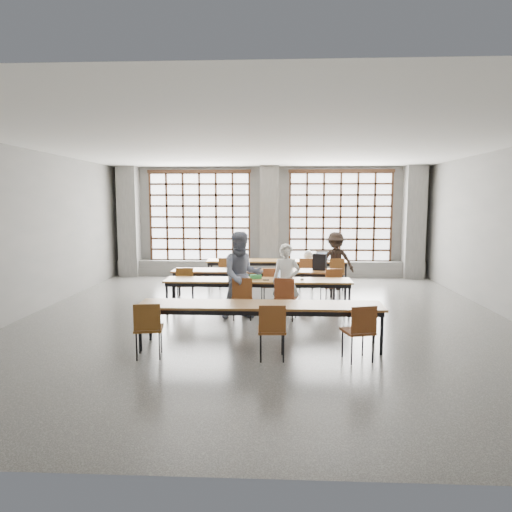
{
  "coord_description": "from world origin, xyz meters",
  "views": [
    {
      "loc": [
        0.26,
        -9.2,
        2.4
      ],
      "look_at": [
        -0.2,
        0.4,
        1.25
      ],
      "focal_mm": 32.0,
      "sensor_mm": 36.0,
      "label": 1
    }
  ],
  "objects": [
    {
      "name": "backpack",
      "position": [
        1.29,
        1.88,
        0.93
      ],
      "size": [
        0.37,
        0.29,
        0.4
      ],
      "primitive_type": "cube",
      "rotation": [
        0.0,
        0.0,
        -0.31
      ],
      "color": "black",
      "rests_on": "desk_row_b"
    },
    {
      "name": "desk_row_a",
      "position": [
        0.24,
        3.72,
        0.66
      ],
      "size": [
        4.0,
        0.7,
        0.73
      ],
      "color": "brown",
      "rests_on": "floor"
    },
    {
      "name": "sill_ledge",
      "position": [
        0.0,
        5.3,
        0.25
      ],
      "size": [
        9.8,
        0.35,
        0.5
      ],
      "primitive_type": "cube",
      "color": "#585855",
      "rests_on": "floor"
    },
    {
      "name": "chair_back_left",
      "position": [
        -1.15,
        3.09,
        0.54
      ],
      "size": [
        0.46,
        0.46,
        0.88
      ],
      "color": "brown",
      "rests_on": "floor"
    },
    {
      "name": "paper_sheet_b",
      "position": [
        -0.61,
        1.78,
        0.73
      ],
      "size": [
        0.31,
        0.24,
        0.0
      ],
      "primitive_type": "cube",
      "rotation": [
        0.0,
        0.0,
        0.09
      ],
      "color": "white",
      "rests_on": "desk_row_b"
    },
    {
      "name": "chair_front_left",
      "position": [
        -0.45,
        -0.15,
        0.54
      ],
      "size": [
        0.46,
        0.46,
        0.88
      ],
      "color": "brown",
      "rests_on": "floor"
    },
    {
      "name": "column_left",
      "position": [
        -4.5,
        5.22,
        1.75
      ],
      "size": [
        0.6,
        0.55,
        3.5
      ],
      "primitive_type": "cube",
      "color": "#585855",
      "rests_on": "floor"
    },
    {
      "name": "laptop_front",
      "position": [
        0.4,
        0.58,
        0.79
      ],
      "size": [
        0.42,
        0.37,
        0.26
      ],
      "color": "silver",
      "rests_on": "desk_row_c"
    },
    {
      "name": "desk_row_d",
      "position": [
        -0.02,
        -1.88,
        0.66
      ],
      "size": [
        4.0,
        0.7,
        0.73
      ],
      "color": "brown",
      "rests_on": "floor"
    },
    {
      "name": "phone",
      "position": [
        0.02,
        0.38,
        0.74
      ],
      "size": [
        0.13,
        0.07,
        0.01
      ],
      "primitive_type": "cube",
      "rotation": [
        0.0,
        0.0,
        0.09
      ],
      "color": "black",
      "rests_on": "desk_row_c"
    },
    {
      "name": "wall_left",
      "position": [
        -5.0,
        0.0,
        1.75
      ],
      "size": [
        0.0,
        11.0,
        11.0
      ],
      "primitive_type": "plane",
      "rotation": [
        1.57,
        0.0,
        1.57
      ],
      "color": "#5F5F5D",
      "rests_on": "floor"
    },
    {
      "name": "paper_sheet_a",
      "position": [
        -0.91,
        1.88,
        0.73
      ],
      "size": [
        0.34,
        0.27,
        0.0
      ],
      "primitive_type": "cube",
      "rotation": [
        0.0,
        0.0,
        0.23
      ],
      "color": "silver",
      "rests_on": "desk_row_b"
    },
    {
      "name": "red_pouch",
      "position": [
        -1.72,
        -2.43,
        0.5
      ],
      "size": [
        0.2,
        0.08,
        0.06
      ],
      "primitive_type": "cube",
      "rotation": [
        0.0,
        0.0,
        0.01
      ],
      "color": "#B11E15",
      "rests_on": "chair_near_left"
    },
    {
      "name": "ceiling",
      "position": [
        0.0,
        0.0,
        3.5
      ],
      "size": [
        11.0,
        11.0,
        0.0
      ],
      "primitive_type": "plane",
      "rotation": [
        3.14,
        0.0,
        0.0
      ],
      "color": "silver",
      "rests_on": "floor"
    },
    {
      "name": "student_back",
      "position": [
        1.84,
        3.22,
        0.79
      ],
      "size": [
        1.15,
        0.87,
        1.57
      ],
      "primitive_type": "imported",
      "rotation": [
        0.0,
        0.0,
        -0.32
      ],
      "color": "black",
      "rests_on": "floor"
    },
    {
      "name": "chair_front_right",
      "position": [
        0.42,
        -0.15,
        0.54
      ],
      "size": [
        0.5,
        0.5,
        0.88
      ],
      "color": "brown",
      "rests_on": "floor"
    },
    {
      "name": "chair_near_left",
      "position": [
        -1.71,
        -2.51,
        0.54
      ],
      "size": [
        0.48,
        0.49,
        0.88
      ],
      "color": "brown",
      "rests_on": "floor"
    },
    {
      "name": "chair_back_right",
      "position": [
        1.85,
        3.09,
        0.54
      ],
      "size": [
        0.45,
        0.46,
        0.88
      ],
      "color": "brown",
      "rests_on": "floor"
    },
    {
      "name": "chair_near_mid",
      "position": [
        0.18,
        -2.51,
        0.54
      ],
      "size": [
        0.44,
        0.44,
        0.88
      ],
      "color": "brown",
      "rests_on": "floor"
    },
    {
      "name": "plastic_bag",
      "position": [
        1.14,
        3.77,
        0.87
      ],
      "size": [
        0.27,
        0.22,
        0.29
      ],
      "primitive_type": "ellipsoid",
      "rotation": [
        0.0,
        0.0,
        -0.04
      ],
      "color": "silver",
      "rests_on": "desk_row_a"
    },
    {
      "name": "chair_back_mid",
      "position": [
        1.04,
        3.09,
        0.54
      ],
      "size": [
        0.42,
        0.43,
        0.88
      ],
      "color": "brown",
      "rests_on": "floor"
    },
    {
      "name": "student_male",
      "position": [
        0.44,
        -0.02,
        0.78
      ],
      "size": [
        0.6,
        0.43,
        1.55
      ],
      "primitive_type": "imported",
      "rotation": [
        0.0,
        0.0,
        -0.1
      ],
      "color": "white",
      "rests_on": "floor"
    },
    {
      "name": "student_female",
      "position": [
        -0.46,
        -0.02,
        0.9
      ],
      "size": [
        1.02,
        0.88,
        1.79
      ],
      "primitive_type": "imported",
      "rotation": [
        0.0,
        0.0,
        0.27
      ],
      "color": "navy",
      "rests_on": "floor"
    },
    {
      "name": "column_mid",
      "position": [
        0.0,
        5.22,
        1.75
      ],
      "size": [
        0.6,
        0.55,
        3.5
      ],
      "primitive_type": "cube",
      "color": "#585855",
      "rests_on": "floor"
    },
    {
      "name": "desk_row_b",
      "position": [
        -0.31,
        1.83,
        0.66
      ],
      "size": [
        4.0,
        0.7,
        0.73
      ],
      "color": "brown",
      "rests_on": "floor"
    },
    {
      "name": "green_box",
      "position": [
        -0.21,
        0.56,
        0.78
      ],
      "size": [
        0.26,
        0.15,
        0.09
      ],
      "primitive_type": "cube",
      "rotation": [
        0.0,
        0.0,
        0.24
      ],
      "color": "#2C873E",
      "rests_on": "desk_row_c"
    },
    {
      "name": "laptop_back",
      "position": [
        1.58,
        3.83,
        0.79
      ],
      "size": [
        0.43,
        0.4,
        0.26
      ],
      "color": "#B3B3B8",
      "rests_on": "desk_row_a"
    },
    {
      "name": "chair_mid_centre",
      "position": [
        0.11,
        1.21,
        0.54
      ],
      "size": [
        0.49,
        0.5,
        0.88
      ],
      "color": "maroon",
      "rests_on": "floor"
    },
    {
      "name": "desk_row_c",
      "position": [
        -0.16,
        0.48,
        0.66
      ],
      "size": [
        4.0,
        0.7,
        0.73
      ],
      "color": "brown",
      "rests_on": "floor"
    },
    {
      "name": "wall_back",
      "position": [
        0.0,
        5.5,
        1.75
      ],
      "size": [
        10.0,
        0.0,
        10.0
      ],
      "primitive_type": "plane",
      "rotation": [
        1.57,
        0.0,
        0.0
      ],
      "color": "#5F5F5D",
      "rests_on": "floor"
    },
    {
      "name": "window_left",
      "position": [
        -2.25,
        5.42,
        1.9
      ],
      "size": [
        3.32,
        0.12,
        3.0
      ],
      "color": "white",
      "rests_on": "wall_back"
    },
    {
      "name": "chair_near_right",
      "position": [
        1.5,
        -2.51,
        0.54
      ],
      "size": [
        0.52,
        0.52,
        0.88
      ],
      "color": "brown",
      "rests_on": "floor"
    },
    {
      "name": "column_right",
      "position": [
        4.5,
        5.22,
        1.75
      ],
      "size": [
        0.6,
        0.55,
        3.5
      ],
      "primitive_type": "cube",
      "color": "#585855",
      "rests_on": "floor"
    },
    {
      "name": "floor",
      "position": [
        0.0,
        0.0,
        0.0
      ],
      "size": [
        11.0,
        11.0,
        0.0
      ],
      "primitive_type": "plane",
      "color": "#464644",
      "rests_on": "ground"
    },
    {
      "name": "chair_mid_left",
      "position": [
        -1.9,
        1.21,
        0.54
      ],
      "size": [
        0.47,
        0.47,
        0.88
      ],
      "color": "brown",
      "rests_on": "floor"
    },
    {
      "name": "wall_front",
      "position": [
        0.0,
        -5.5,
        1.75
      ],
      "size": [
        10.0,
        0.0,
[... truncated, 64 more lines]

